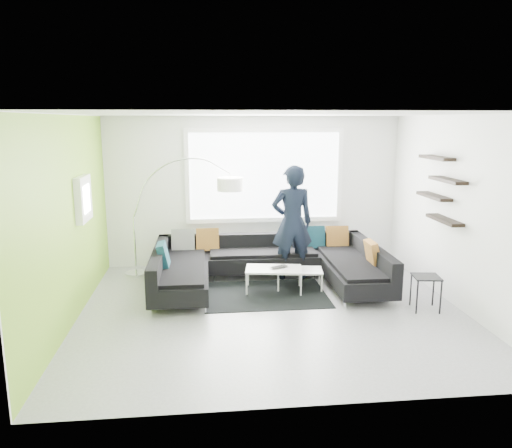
{
  "coord_description": "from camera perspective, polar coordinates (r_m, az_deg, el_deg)",
  "views": [
    {
      "loc": [
        -0.97,
        -6.79,
        2.72
      ],
      "look_at": [
        -0.13,
        0.9,
        1.11
      ],
      "focal_mm": 35.0,
      "sensor_mm": 36.0,
      "label": 1
    }
  ],
  "objects": [
    {
      "name": "room_shell",
      "position": [
        7.12,
        1.97,
        4.44
      ],
      "size": [
        5.54,
        5.04,
        2.82
      ],
      "color": "white",
      "rests_on": "ground"
    },
    {
      "name": "laptop",
      "position": [
        8.06,
        2.82,
        -5.01
      ],
      "size": [
        0.44,
        0.42,
        0.02
      ],
      "primitive_type": "imported",
      "rotation": [
        0.0,
        0.0,
        0.46
      ],
      "color": "black",
      "rests_on": "coffee_table"
    },
    {
      "name": "rug",
      "position": [
        8.0,
        1.05,
        -8.06
      ],
      "size": [
        1.93,
        1.4,
        0.01
      ],
      "primitive_type": "cube",
      "rotation": [
        0.0,
        0.0,
        0.0
      ],
      "color": "black",
      "rests_on": "ground"
    },
    {
      "name": "sectional_sofa",
      "position": [
        8.24,
        1.33,
        -4.92
      ],
      "size": [
        3.72,
        2.33,
        0.8
      ],
      "rotation": [
        0.0,
        0.0,
        -0.01
      ],
      "color": "black",
      "rests_on": "ground"
    },
    {
      "name": "arc_lamp",
      "position": [
        9.0,
        -13.82,
        0.74
      ],
      "size": [
        2.09,
        1.2,
        2.09
      ],
      "primitive_type": null,
      "rotation": [
        0.0,
        0.0,
        -0.2
      ],
      "color": "silver",
      "rests_on": "ground"
    },
    {
      "name": "side_table",
      "position": [
        7.73,
        18.79,
        -7.47
      ],
      "size": [
        0.42,
        0.42,
        0.51
      ],
      "primitive_type": "cube",
      "rotation": [
        0.0,
        0.0,
        -0.14
      ],
      "color": "black",
      "rests_on": "ground"
    },
    {
      "name": "ground",
      "position": [
        7.37,
        1.81,
        -9.85
      ],
      "size": [
        5.5,
        5.5,
        0.0
      ],
      "primitive_type": "plane",
      "color": "slate",
      "rests_on": "ground"
    },
    {
      "name": "person",
      "position": [
        8.6,
        4.14,
        0.16
      ],
      "size": [
        0.78,
        0.56,
        1.98
      ],
      "primitive_type": "imported",
      "rotation": [
        0.0,
        0.0,
        3.2
      ],
      "color": "black",
      "rests_on": "ground"
    },
    {
      "name": "coffee_table",
      "position": [
        8.2,
        3.53,
        -6.21
      ],
      "size": [
        1.25,
        0.84,
        0.38
      ],
      "primitive_type": "cube",
      "rotation": [
        0.0,
        0.0,
        -0.15
      ],
      "color": "white",
      "rests_on": "ground"
    }
  ]
}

